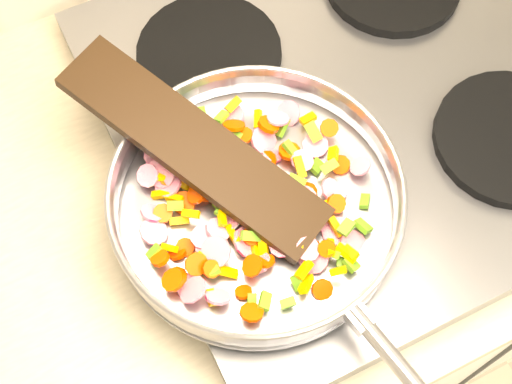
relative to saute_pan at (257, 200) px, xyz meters
name	(u,v)px	position (x,y,z in m)	size (l,w,h in m)	color
cooktop	(353,106)	(0.19, 0.09, -0.07)	(0.60, 0.60, 0.04)	#939399
grate_fl	(310,231)	(0.05, -0.05, -0.04)	(0.19, 0.19, 0.02)	black
grate_fr	(511,138)	(0.33, -0.05, -0.04)	(0.19, 0.19, 0.02)	black
grate_bl	(209,54)	(0.05, 0.23, -0.04)	(0.19, 0.19, 0.02)	black
saute_pan	(257,200)	(0.00, 0.00, 0.00)	(0.37, 0.53, 0.06)	#9E9EA5
vegetable_heap	(246,203)	(-0.01, 0.01, -0.01)	(0.28, 0.28, 0.05)	#F6AC00
wooden_spatula	(194,147)	(-0.04, 0.08, 0.02)	(0.34, 0.08, 0.02)	black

